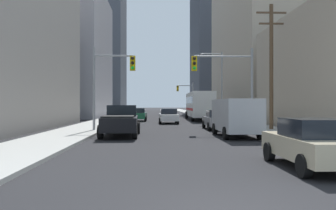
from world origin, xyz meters
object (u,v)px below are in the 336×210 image
cargo_van_silver (236,115)px  traffic_signal_near_left (112,75)px  pickup_truck_black (121,121)px  sedan_beige (313,143)px  traffic_signal_far_right (186,93)px  sedan_green (138,114)px  traffic_signal_near_right (226,75)px  city_bus (199,105)px  sedan_white (168,116)px  sedan_grey (217,120)px

cargo_van_silver → traffic_signal_near_left: size_ratio=0.87×
pickup_truck_black → cargo_van_silver: cargo_van_silver is taller
pickup_truck_black → sedan_beige: size_ratio=1.30×
cargo_van_silver → traffic_signal_far_right: traffic_signal_far_right is taller
traffic_signal_far_right → cargo_van_silver: bearing=-91.2°
pickup_truck_black → sedan_green: size_ratio=1.29×
pickup_truck_black → sedan_beige: bearing=-57.6°
pickup_truck_black → sedan_green: (0.18, 18.55, -0.16)m
cargo_van_silver → traffic_signal_near_right: size_ratio=0.87×
sedan_beige → traffic_signal_far_right: bearing=88.9°
city_bus → traffic_signal_far_right: 20.05m
traffic_signal_near_left → traffic_signal_far_right: same height
sedan_beige → traffic_signal_far_right: traffic_signal_far_right is taller
sedan_green → traffic_signal_near_left: size_ratio=0.71×
sedan_beige → sedan_green: same height
city_bus → sedan_green: 7.85m
traffic_signal_far_right → sedan_white: bearing=-99.1°
city_bus → traffic_signal_near_left: size_ratio=1.93×
sedan_grey → sedan_white: (-3.45, 8.46, 0.00)m
city_bus → sedan_grey: bearing=-92.4°
traffic_signal_far_right → sedan_green: bearing=-109.0°
sedan_grey → traffic_signal_far_right: (0.86, 35.57, 3.24)m
traffic_signal_near_left → cargo_van_silver: bearing=-26.5°
sedan_white → traffic_signal_near_left: 11.81m
traffic_signal_near_left → traffic_signal_far_right: (8.78, 37.55, 0.00)m
sedan_beige → cargo_van_silver: bearing=89.6°
sedan_grey → traffic_signal_near_right: bearing=-83.8°
pickup_truck_black → traffic_signal_near_left: size_ratio=0.91×
cargo_van_silver → sedan_beige: size_ratio=1.24×
sedan_white → traffic_signal_far_right: traffic_signal_far_right is taller
pickup_truck_black → traffic_signal_near_right: (7.17, 3.16, 3.14)m
pickup_truck_black → cargo_van_silver: size_ratio=1.05×
city_bus → sedan_beige: bearing=-91.3°
city_bus → traffic_signal_near_right: (-0.44, -17.62, 2.15)m
city_bus → pickup_truck_black: size_ratio=2.11×
sedan_white → traffic_signal_near_right: (3.67, -10.44, 3.30)m
traffic_signal_near_left → sedan_grey: bearing=14.0°
pickup_truck_black → city_bus: bearing=69.9°
city_bus → traffic_signal_far_right: size_ratio=1.93×
pickup_truck_black → sedan_white: 14.05m
sedan_beige → traffic_signal_near_right: 14.39m
sedan_white → traffic_signal_near_left: size_ratio=0.71×
sedan_grey → sedan_green: bearing=116.8°
sedan_beige → sedan_white: (-3.37, 24.45, 0.00)m
city_bus → cargo_van_silver: city_bus is taller
pickup_truck_black → sedan_beige: pickup_truck_black is taller
sedan_beige → sedan_white: bearing=97.8°
traffic_signal_near_left → sedan_beige: bearing=-60.8°
traffic_signal_near_right → traffic_signal_far_right: size_ratio=1.00×
pickup_truck_black → traffic_signal_far_right: traffic_signal_far_right is taller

